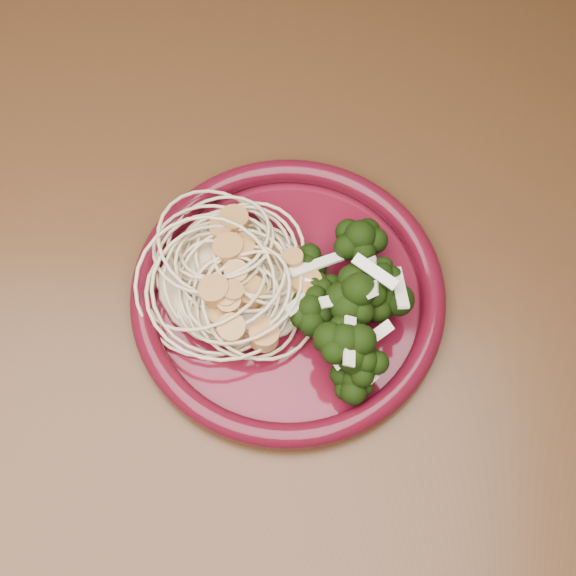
# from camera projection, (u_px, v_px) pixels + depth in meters

# --- Properties ---
(dining_table) EXTENTS (1.20, 0.80, 0.75)m
(dining_table) POSITION_uv_depth(u_px,v_px,m) (257.00, 318.00, 0.71)
(dining_table) COLOR #472814
(dining_table) RESTS_ON ground
(dinner_plate) EXTENTS (0.26, 0.26, 0.02)m
(dinner_plate) POSITION_uv_depth(u_px,v_px,m) (288.00, 294.00, 0.60)
(dinner_plate) COLOR #4D0A17
(dinner_plate) RESTS_ON dining_table
(spaghetti_pile) EXTENTS (0.13, 0.12, 0.03)m
(spaghetti_pile) POSITION_uv_depth(u_px,v_px,m) (236.00, 278.00, 0.60)
(spaghetti_pile) COLOR #C8B389
(spaghetti_pile) RESTS_ON dinner_plate
(scallop_cluster) EXTENTS (0.12, 0.12, 0.04)m
(scallop_cluster) POSITION_uv_depth(u_px,v_px,m) (234.00, 258.00, 0.57)
(scallop_cluster) COLOR #BE8847
(scallop_cluster) RESTS_ON spaghetti_pile
(broccoli_pile) EXTENTS (0.09, 0.14, 0.05)m
(broccoli_pile) POSITION_uv_depth(u_px,v_px,m) (353.00, 297.00, 0.58)
(broccoli_pile) COLOR black
(broccoli_pile) RESTS_ON dinner_plate
(onion_garnish) EXTENTS (0.06, 0.09, 0.04)m
(onion_garnish) POSITION_uv_depth(u_px,v_px,m) (356.00, 280.00, 0.55)
(onion_garnish) COLOR beige
(onion_garnish) RESTS_ON broccoli_pile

